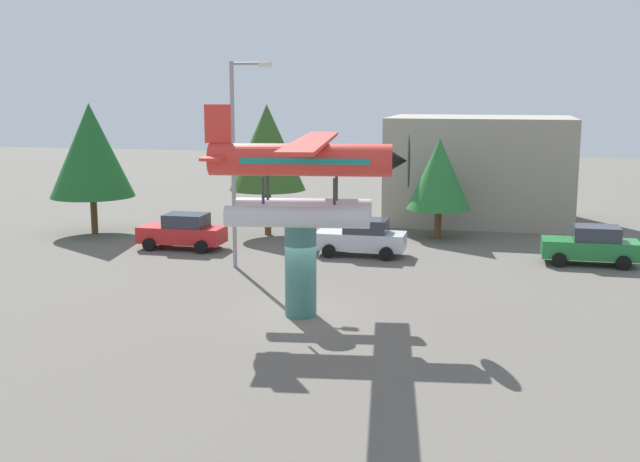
# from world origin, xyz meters

# --- Properties ---
(ground_plane) EXTENTS (140.00, 140.00, 0.00)m
(ground_plane) POSITION_xyz_m (0.00, 0.00, 0.00)
(ground_plane) COLOR #605B54
(display_pedestal) EXTENTS (1.10, 1.10, 3.29)m
(display_pedestal) POSITION_xyz_m (0.00, 0.00, 1.65)
(display_pedestal) COLOR #386B66
(display_pedestal) RESTS_ON ground
(floatplane_monument) EXTENTS (7.07, 10.45, 4.00)m
(floatplane_monument) POSITION_xyz_m (0.13, 0.02, 4.96)
(floatplane_monument) COLOR silver
(floatplane_monument) RESTS_ON display_pedestal
(car_near_red) EXTENTS (4.20, 2.02, 1.76)m
(car_near_red) POSITION_xyz_m (-8.56, 10.00, 0.88)
(car_near_red) COLOR red
(car_near_red) RESTS_ON ground
(car_mid_silver) EXTENTS (4.20, 2.02, 1.76)m
(car_mid_silver) POSITION_xyz_m (0.35, 10.40, 0.88)
(car_mid_silver) COLOR silver
(car_mid_silver) RESTS_ON ground
(car_far_green) EXTENTS (4.20, 2.02, 1.76)m
(car_far_green) POSITION_xyz_m (10.75, 10.80, 0.88)
(car_far_green) COLOR #237A38
(car_far_green) RESTS_ON ground
(streetlight_primary) EXTENTS (1.84, 0.28, 8.97)m
(streetlight_primary) POSITION_xyz_m (-4.55, 6.72, 5.13)
(streetlight_primary) COLOR gray
(streetlight_primary) RESTS_ON ground
(storefront_building) EXTENTS (10.61, 7.61, 6.19)m
(storefront_building) POSITION_xyz_m (5.41, 22.00, 3.10)
(storefront_building) COLOR #9E9384
(storefront_building) RESTS_ON ground
(tree_west) EXTENTS (4.53, 4.53, 7.07)m
(tree_west) POSITION_xyz_m (-14.92, 12.82, 4.55)
(tree_west) COLOR brown
(tree_west) RESTS_ON ground
(tree_east) EXTENTS (4.10, 4.10, 7.02)m
(tree_east) POSITION_xyz_m (-5.57, 14.64, 4.73)
(tree_east) COLOR brown
(tree_east) RESTS_ON ground
(tree_center_back) EXTENTS (3.35, 3.35, 5.29)m
(tree_center_back) POSITION_xyz_m (3.50, 15.68, 3.42)
(tree_center_back) COLOR brown
(tree_center_back) RESTS_ON ground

